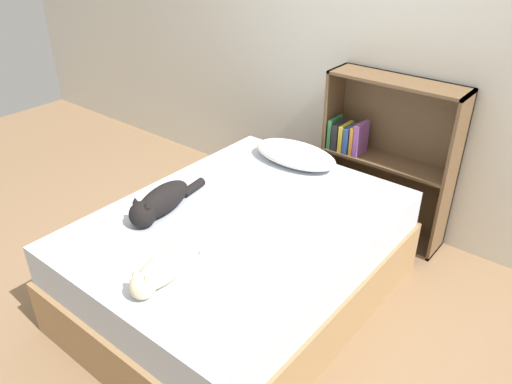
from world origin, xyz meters
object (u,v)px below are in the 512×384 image
cat_light (168,265)px  bookshelf (385,155)px  bed (241,259)px  cat_dark (160,203)px  pillow (295,154)px

cat_light → bookshelf: size_ratio=0.55×
bed → bookshelf: size_ratio=1.65×
bed → cat_light: cat_light is taller
bookshelf → bed: bearing=-102.7°
cat_light → cat_dark: bearing=-134.5°
cat_light → cat_dark: (-0.44, 0.34, 0.01)m
pillow → cat_dark: cat_dark is taller
bed → cat_dark: (-0.37, -0.25, 0.36)m
bed → bookshelf: bearing=77.3°
pillow → bed: bearing=-78.4°
cat_dark → bed: bearing=116.7°
cat_dark → pillow: bearing=160.0°
cat_dark → bookshelf: (0.64, 1.46, -0.07)m
bed → cat_light: size_ratio=3.00×
pillow → bookshelf: bearing=47.7°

